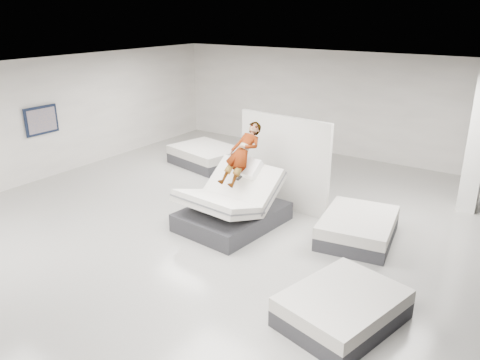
% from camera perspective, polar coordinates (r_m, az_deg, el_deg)
% --- Properties ---
extents(room, '(14.00, 14.04, 3.20)m').
position_cam_1_polar(room, '(8.86, -3.91, 1.94)').
color(room, '#A4A39B').
rests_on(room, ground).
extents(hero_bed, '(1.84, 2.32, 1.38)m').
position_cam_1_polar(hero_bed, '(9.90, -0.97, -3.27)').
color(hero_bed, '#353539').
rests_on(hero_bed, floor).
extents(person, '(0.69, 1.44, 1.25)m').
position_cam_1_polar(person, '(9.83, 0.22, 1.92)').
color(person, slate).
rests_on(person, hero_bed).
extents(remote, '(0.06, 0.15, 0.08)m').
position_cam_1_polar(remote, '(9.49, -0.09, 0.24)').
color(remote, black).
rests_on(remote, person).
extents(divider_panel, '(2.37, 0.35, 2.15)m').
position_cam_1_polar(divider_panel, '(10.69, 5.32, 2.14)').
color(divider_panel, silver).
rests_on(divider_panel, floor).
extents(flat_bed_right_far, '(1.59, 1.97, 0.49)m').
position_cam_1_polar(flat_bed_right_far, '(9.69, 14.17, -5.65)').
color(flat_bed_right_far, '#353539').
rests_on(flat_bed_right_far, floor).
extents(flat_bed_right_near, '(1.71, 2.02, 0.48)m').
position_cam_1_polar(flat_bed_right_near, '(7.25, 12.36, -15.00)').
color(flat_bed_right_near, '#353539').
rests_on(flat_bed_right_near, floor).
extents(flat_bed_left_far, '(2.24, 1.87, 0.54)m').
position_cam_1_polar(flat_bed_left_far, '(13.91, -4.12, 2.96)').
color(flat_bed_left_far, '#353539').
rests_on(flat_bed_left_far, floor).
extents(column, '(0.40, 0.40, 3.20)m').
position_cam_1_polar(column, '(11.53, 27.02, 4.05)').
color(column, white).
rests_on(column, floor).
extents(wall_poster, '(0.06, 0.95, 0.75)m').
position_cam_1_polar(wall_poster, '(13.50, -23.04, 6.71)').
color(wall_poster, black).
rests_on(wall_poster, wall_left).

